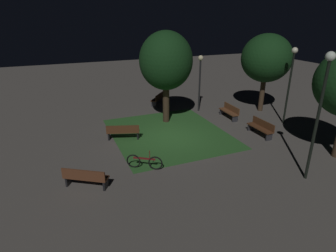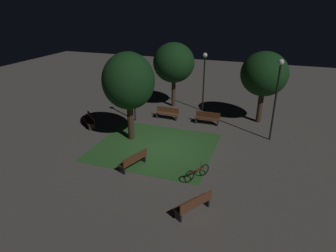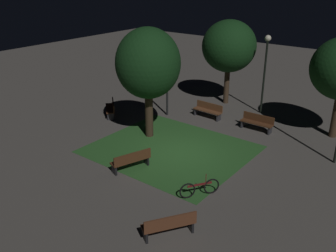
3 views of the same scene
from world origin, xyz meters
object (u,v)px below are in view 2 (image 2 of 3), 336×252
at_px(bench_back_row, 207,118).
at_px(lamp_post_plaza_east, 277,88).
at_px(bench_path_side, 194,204).
at_px(lamp_post_path_center, 134,86).
at_px(bench_front_right, 167,113).
at_px(tree_near_wall, 128,81).
at_px(lamp_post_near_wall, 204,73).
at_px(bicycle, 197,173).
at_px(bench_by_lamp, 134,160).
at_px(tree_tall_center, 174,63).
at_px(bench_lawn_edge, 89,120).
at_px(tree_back_left, 264,74).

distance_m(bench_back_row, lamp_post_plaza_east, 5.56).
height_order(bench_path_side, lamp_post_path_center, lamp_post_path_center).
distance_m(bench_front_right, lamp_post_path_center, 3.35).
distance_m(tree_near_wall, lamp_post_plaza_east, 9.14).
xyz_separation_m(bench_back_row, lamp_post_plaza_east, (-4.48, 1.30, 3.03)).
relative_size(lamp_post_near_wall, bicycle, 3.31).
bearing_deg(bench_front_right, lamp_post_near_wall, -128.98).
bearing_deg(tree_near_wall, bench_path_side, 134.92).
bearing_deg(bicycle, bench_front_right, -60.11).
bearing_deg(bench_front_right, bench_by_lamp, 95.59).
height_order(bench_back_row, tree_tall_center, tree_tall_center).
bearing_deg(lamp_post_path_center, tree_tall_center, -111.93).
xyz_separation_m(tree_near_wall, lamp_post_near_wall, (-3.19, -6.86, -0.68)).
bearing_deg(bench_lawn_edge, tree_near_wall, 166.56).
relative_size(tree_near_wall, lamp_post_path_center, 1.44).
xyz_separation_m(bench_lawn_edge, lamp_post_path_center, (-2.65, -2.11, 2.26)).
distance_m(bench_path_side, tree_near_wall, 8.91).
bearing_deg(bench_front_right, bench_path_side, 115.53).
height_order(bench_by_lamp, lamp_post_plaza_east, lamp_post_plaza_east).
bearing_deg(lamp_post_near_wall, bench_lawn_edge, 40.44).
relative_size(tree_tall_center, bicycle, 3.75).
bearing_deg(bench_path_side, lamp_post_near_wall, -78.29).
xyz_separation_m(bench_front_right, lamp_post_near_wall, (-2.16, -2.67, 2.72)).
height_order(tree_tall_center, bicycle, tree_tall_center).
distance_m(tree_tall_center, lamp_post_plaza_east, 9.20).
relative_size(bench_front_right, bench_path_side, 1.03).
bearing_deg(tree_back_left, lamp_post_near_wall, -12.14).
height_order(bench_front_right, bicycle, bicycle).
bearing_deg(lamp_post_plaza_east, bench_front_right, -9.65).
height_order(tree_near_wall, lamp_post_plaza_east, tree_near_wall).
distance_m(bench_lawn_edge, bench_path_side, 11.75).
distance_m(tree_near_wall, lamp_post_near_wall, 7.60).
relative_size(bench_back_row, bicycle, 1.26).
distance_m(tree_tall_center, bicycle, 11.92).
xyz_separation_m(bench_lawn_edge, bench_path_side, (-9.62, 6.74, 0.00)).
xyz_separation_m(bench_lawn_edge, tree_back_left, (-11.54, -4.97, 3.16)).
relative_size(bench_lawn_edge, bench_path_side, 0.93).
bearing_deg(bench_path_side, bicycle, -78.39).
bearing_deg(lamp_post_near_wall, tree_back_left, 167.86).
bearing_deg(bench_back_row, bicycle, 98.40).
distance_m(tree_back_left, bicycle, 9.97).
distance_m(bench_by_lamp, lamp_post_path_center, 7.31).
relative_size(tree_back_left, tree_tall_center, 0.97).
distance_m(bench_front_right, bench_lawn_edge, 5.84).
bearing_deg(tree_back_left, lamp_post_plaza_east, 107.17).
relative_size(bench_lawn_edge, lamp_post_plaza_east, 0.31).
distance_m(bench_lawn_edge, tree_near_wall, 5.18).
bearing_deg(lamp_post_plaza_east, lamp_post_near_wall, -35.92).
height_order(bench_path_side, lamp_post_near_wall, lamp_post_near_wall).
xyz_separation_m(bench_by_lamp, tree_tall_center, (1.23, -10.49, 3.25)).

